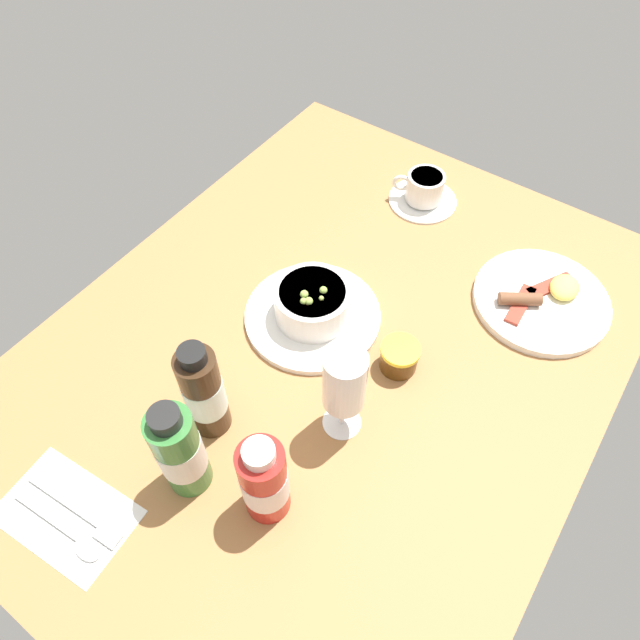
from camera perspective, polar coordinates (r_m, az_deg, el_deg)
The scene contains 10 objects.
ground_plane at distance 96.17cm, azimuth 0.85°, elevation -3.09°, with size 110.00×84.00×3.00cm, color #9E6B3D.
porridge_bowl at distance 95.75cm, azimuth -0.74°, elevation 1.33°, with size 22.77×22.77×7.98cm.
cutlery_setting at distance 89.01cm, azimuth -23.39°, elevation -17.19°, with size 13.16×19.16×0.90cm.
coffee_cup at distance 117.99cm, azimuth 10.12°, elevation 12.37°, with size 13.39×13.39×6.32cm.
wine_glass at distance 78.06cm, azimuth 2.39°, elevation -6.25°, with size 5.97×5.97×17.33cm.
jam_jar at distance 91.63cm, azimuth 7.75°, elevation -3.60°, with size 6.19×6.19×4.90cm.
sauce_bottle_red at distance 76.28cm, azimuth -5.48°, elevation -15.39°, with size 6.20×6.20×16.91cm.
sauce_bottle_green at distance 78.76cm, azimuth -13.56°, elevation -12.37°, with size 6.18×6.18×18.58cm.
sauce_bottle_brown at distance 82.03cm, azimuth -11.30°, elevation -6.96°, with size 5.74×5.74×18.77cm.
breakfast_plate at distance 106.53cm, azimuth 20.87°, elevation 1.90°, with size 22.99×22.99×3.70cm.
Camera 1 is at (44.39, 29.52, 78.54)cm, focal length 32.71 mm.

